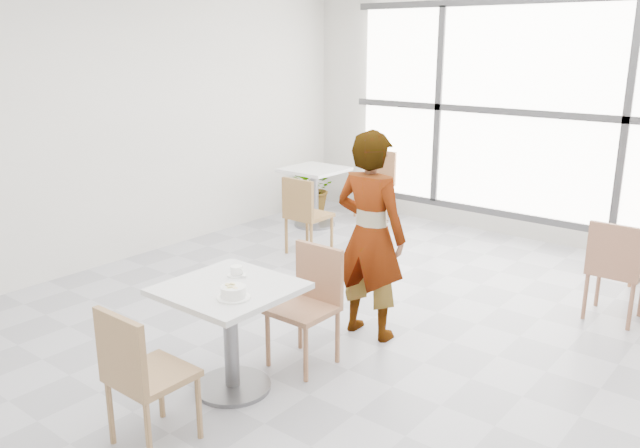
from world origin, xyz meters
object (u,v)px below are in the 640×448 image
Objects in this scene: bg_chair_left_near at (304,211)px; bg_chair_left_far at (377,179)px; main_table at (230,318)px; person at (370,236)px; coffee_cup at (237,271)px; bg_table_left at (314,188)px; plant_left at (316,188)px; chair_near at (139,370)px; oatmeal_bowl at (233,292)px; bg_chair_right_near at (615,265)px; chair_far at (310,297)px.

bg_chair_left_far is (-0.33, 1.92, 0.00)m from bg_chair_left_near.
person is (0.23, 1.29, 0.31)m from main_table.
coffee_cup is 4.60m from bg_chair_left_far.
person is 3.23m from bg_table_left.
plant_left is at bearing 122.45° from main_table.
main_table is 4.80m from plant_left.
oatmeal_bowl is (0.10, 0.65, 0.29)m from chair_near.
bg_table_left is (-2.04, 3.31, -0.29)m from coffee_cup.
bg_table_left is 1.00m from bg_chair_left_far.
bg_chair_left_near is (-1.66, 2.63, -0.29)m from oatmeal_bowl.
coffee_cup is 3.17m from bg_chair_right_near.
person is at bearing 88.11° from oatmeal_bowl.
chair_far is 1.00× the size of bg_chair_left_near.
bg_chair_right_near is at bearing -16.53° from plant_left.
bg_chair_left_near is 3.17m from bg_chair_right_near.
bg_chair_left_far reaches higher than main_table.
main_table is 0.32m from coffee_cup.
person reaches higher than coffee_cup.
oatmeal_bowl is 1.32× the size of coffee_cup.
chair_near and bg_chair_left_far have the same top height.
coffee_cup is at bearing 71.75° from person.
chair_near is 0.72m from oatmeal_bowl.
coffee_cup is 0.10× the size of person.
bg_chair_right_near is (1.59, 3.56, 0.00)m from chair_near.
coffee_cup is 3.90m from bg_table_left.
bg_chair_left_near is at bearing -64.57° from chair_near.
bg_chair_left_near reaches higher than main_table.
chair_far reaches higher than plant_left.
bg_chair_left_near reaches higher than oatmeal_bowl.
chair_near is 1.00× the size of bg_chair_right_near.
person is 2.10m from bg_chair_right_near.
coffee_cup is at bearing -57.45° from plant_left.
bg_chair_right_near is at bearing -25.23° from bg_chair_left_far.
person is (0.14, 2.07, 0.33)m from chair_near.
coffee_cup is at bearing 120.22° from main_table.
coffee_cup is at bearing 120.61° from bg_chair_left_near.
oatmeal_bowl reaches higher than plant_left.
person is 3.75m from bg_chair_left_far.
bg_table_left is at bearing -10.35° from bg_chair_right_near.
main_table is at bearing 120.58° from bg_chair_left_near.
chair_far and bg_chair_left_near have the same top height.
bg_chair_left_far is 0.87m from plant_left.
main_table is at bearing 58.99° from bg_chair_right_near.
main_table is at bearing -102.59° from chair_far.
chair_far is (0.15, 0.65, -0.02)m from main_table.
bg_chair_left_far reaches higher than bg_table_left.
coffee_cup is (-0.18, 0.95, 0.28)m from chair_near.
bg_chair_left_near is at bearing 120.61° from coffee_cup.
main_table is 0.35m from oatmeal_bowl.
bg_chair_left_far is 1.31× the size of plant_left.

